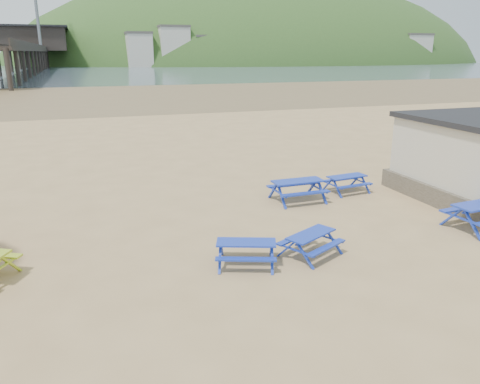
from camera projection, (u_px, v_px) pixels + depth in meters
name	position (u px, v px, depth m)	size (l,w,h in m)	color
ground	(267.00, 234.00, 14.62)	(400.00, 400.00, 0.00)	tan
wet_sand	(116.00, 93.00, 64.44)	(400.00, 400.00, 0.00)	olive
sea	(89.00, 68.00, 168.59)	(400.00, 400.00, 0.00)	#42535F
picnic_table_blue_b	(347.00, 184.00, 18.99)	(1.75, 1.47, 0.68)	#23199E
picnic_table_blue_c	(298.00, 191.00, 17.80)	(1.97, 1.60, 0.82)	#23199E
picnic_table_blue_d	(246.00, 253.00, 12.47)	(1.92, 1.74, 0.66)	#23199E
picnic_table_blue_e	(311.00, 244.00, 13.04)	(1.96, 1.83, 0.66)	#23199E
pier	(35.00, 52.00, 168.87)	(24.00, 220.00, 39.29)	black
headland_town	(261.00, 82.00, 253.57)	(264.00, 144.00, 108.00)	#2D4C1E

